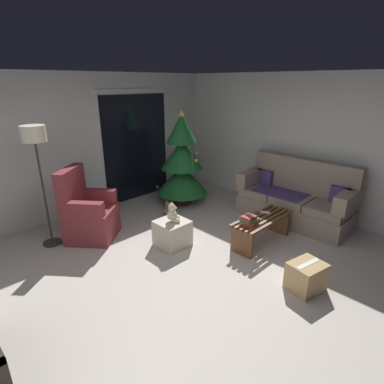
% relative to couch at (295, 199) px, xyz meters
% --- Properties ---
extents(ground_plane, '(7.00, 7.00, 0.00)m').
position_rel_couch_xyz_m(ground_plane, '(-2.32, -0.07, -0.40)').
color(ground_plane, '#BCB2A8').
extents(wall_back, '(5.72, 0.12, 2.50)m').
position_rel_couch_xyz_m(wall_back, '(-2.32, 2.99, 0.85)').
color(wall_back, silver).
rests_on(wall_back, ground).
extents(wall_right, '(0.12, 6.00, 2.50)m').
position_rel_couch_xyz_m(wall_right, '(0.54, -0.07, 0.85)').
color(wall_right, silver).
rests_on(wall_right, ground).
extents(patio_door_frame, '(1.60, 0.02, 2.20)m').
position_rel_couch_xyz_m(patio_door_frame, '(-1.27, 2.92, 0.70)').
color(patio_door_frame, silver).
rests_on(patio_door_frame, ground).
extents(patio_door_glass, '(1.50, 0.02, 2.10)m').
position_rel_couch_xyz_m(patio_door_glass, '(-1.27, 2.90, 0.65)').
color(patio_door_glass, black).
rests_on(patio_door_glass, ground).
extents(couch, '(0.80, 1.95, 1.08)m').
position_rel_couch_xyz_m(couch, '(0.00, 0.00, 0.00)').
color(couch, gray).
rests_on(couch, ground).
extents(coffee_table, '(1.10, 0.40, 0.42)m').
position_rel_couch_xyz_m(coffee_table, '(-1.12, -0.06, -0.12)').
color(coffee_table, brown).
rests_on(coffee_table, ground).
extents(remote_black, '(0.09, 0.16, 0.02)m').
position_rel_couch_xyz_m(remote_black, '(-1.22, 0.03, 0.03)').
color(remote_black, black).
rests_on(remote_black, coffee_table).
extents(remote_white, '(0.10, 0.16, 0.02)m').
position_rel_couch_xyz_m(remote_white, '(-0.95, 0.01, 0.03)').
color(remote_white, silver).
rests_on(remote_white, coffee_table).
extents(book_stack, '(0.27, 0.24, 0.12)m').
position_rel_couch_xyz_m(book_stack, '(-1.43, -0.04, 0.07)').
color(book_stack, '#A32D28').
rests_on(book_stack, coffee_table).
extents(cell_phone, '(0.12, 0.16, 0.01)m').
position_rel_couch_xyz_m(cell_phone, '(-1.44, -0.05, 0.14)').
color(cell_phone, black).
rests_on(cell_phone, book_stack).
extents(christmas_tree, '(1.02, 1.02, 1.85)m').
position_rel_couch_xyz_m(christmas_tree, '(-0.85, 2.01, 0.42)').
color(christmas_tree, '#4C1E19').
rests_on(christmas_tree, ground).
extents(armchair, '(0.97, 0.97, 1.13)m').
position_rel_couch_xyz_m(armchair, '(-2.90, 1.93, 0.00)').
color(armchair, maroon).
rests_on(armchair, ground).
extents(floor_lamp, '(0.32, 0.32, 1.78)m').
position_rel_couch_xyz_m(floor_lamp, '(-3.41, 2.16, 1.11)').
color(floor_lamp, '#2D2D30').
rests_on(floor_lamp, ground).
extents(ottoman, '(0.44, 0.44, 0.40)m').
position_rel_couch_xyz_m(ottoman, '(-2.14, 0.83, -0.20)').
color(ottoman, beige).
rests_on(ottoman, ground).
extents(teddy_bear_cream, '(0.22, 0.21, 0.29)m').
position_rel_couch_xyz_m(teddy_bear_cream, '(-2.13, 0.82, 0.12)').
color(teddy_bear_cream, beige).
rests_on(teddy_bear_cream, ottoman).
extents(teddy_bear_chestnut_by_tree, '(0.19, 0.20, 0.29)m').
position_rel_couch_xyz_m(teddy_bear_chestnut_by_tree, '(-1.48, 1.69, -0.28)').
color(teddy_bear_chestnut_by_tree, brown).
rests_on(teddy_bear_chestnut_by_tree, ground).
extents(cardboard_box_taped_mid_floor, '(0.46, 0.41, 0.35)m').
position_rel_couch_xyz_m(cardboard_box_taped_mid_floor, '(-1.69, -1.06, -0.23)').
color(cardboard_box_taped_mid_floor, tan).
rests_on(cardboard_box_taped_mid_floor, ground).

